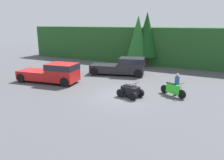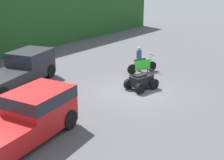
# 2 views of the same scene
# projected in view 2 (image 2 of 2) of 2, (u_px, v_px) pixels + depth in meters

# --- Properties ---
(ground_plane) EXTENTS (80.00, 80.00, 0.00)m
(ground_plane) POSITION_uv_depth(u_px,v_px,m) (135.00, 92.00, 18.23)
(ground_plane) COLOR #4C4C51
(pickup_truck_red) EXTENTS (6.18, 2.98, 1.91)m
(pickup_truck_red) POSITION_uv_depth(u_px,v_px,m) (24.00, 118.00, 12.62)
(pickup_truck_red) COLOR red
(pickup_truck_red) RESTS_ON ground_plane
(pickup_truck_second) EXTENTS (6.24, 3.60, 1.91)m
(pickup_truck_second) POSITION_uv_depth(u_px,v_px,m) (22.00, 68.00, 19.48)
(pickup_truck_second) COLOR #232328
(pickup_truck_second) RESTS_ON ground_plane
(dirt_bike) EXTENTS (2.16, 1.16, 1.22)m
(dirt_bike) POSITION_uv_depth(u_px,v_px,m) (142.00, 66.00, 21.78)
(dirt_bike) COLOR black
(dirt_bike) RESTS_ON ground_plane
(quad_atv) EXTENTS (2.03, 1.57, 1.22)m
(quad_atv) POSITION_uv_depth(u_px,v_px,m) (141.00, 81.00, 18.63)
(quad_atv) COLOR black
(quad_atv) RESTS_ON ground_plane
(rider_person) EXTENTS (0.50, 0.50, 1.76)m
(rider_person) POSITION_uv_depth(u_px,v_px,m) (139.00, 58.00, 22.01)
(rider_person) COLOR black
(rider_person) RESTS_ON ground_plane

